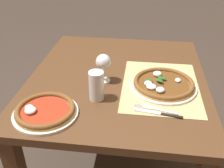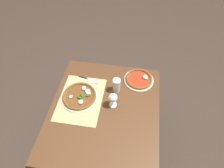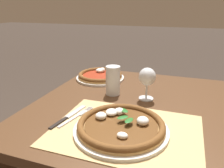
% 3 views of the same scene
% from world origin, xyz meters
% --- Properties ---
extents(dining_table, '(1.10, 0.96, 0.74)m').
position_xyz_m(dining_table, '(0.00, 0.00, 0.63)').
color(dining_table, '#4C301C').
rests_on(dining_table, ground).
extents(paper_placemat, '(0.52, 0.39, 0.00)m').
position_xyz_m(paper_placemat, '(-0.08, -0.23, 0.74)').
color(paper_placemat, tan).
rests_on(paper_placemat, dining_table).
extents(pizza_near, '(0.34, 0.34, 0.05)m').
position_xyz_m(pizza_near, '(-0.10, -0.25, 0.76)').
color(pizza_near, silver).
rests_on(pizza_near, paper_placemat).
extents(pizza_far, '(0.29, 0.29, 0.05)m').
position_xyz_m(pizza_far, '(-0.39, 0.28, 0.76)').
color(pizza_far, silver).
rests_on(pizza_far, dining_table).
extents(wine_glass, '(0.08, 0.08, 0.16)m').
position_xyz_m(wine_glass, '(-0.06, 0.07, 0.85)').
color(wine_glass, silver).
rests_on(wine_glass, dining_table).
extents(pint_glass, '(0.07, 0.07, 0.15)m').
position_xyz_m(pint_glass, '(-0.24, 0.08, 0.81)').
color(pint_glass, silver).
rests_on(pint_glass, dining_table).
extents(fork, '(0.06, 0.20, 0.00)m').
position_xyz_m(fork, '(-0.29, -0.20, 0.75)').
color(fork, '#B7B7BC').
rests_on(fork, paper_placemat).
extents(knife, '(0.05, 0.22, 0.01)m').
position_xyz_m(knife, '(-0.32, -0.22, 0.75)').
color(knife, black).
rests_on(knife, paper_placemat).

